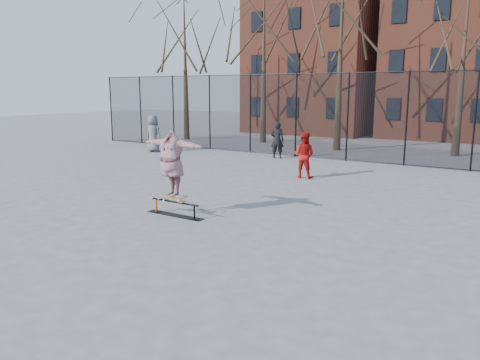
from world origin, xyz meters
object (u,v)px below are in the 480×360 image
Objects in this scene: skater at (172,165)px; bystander_grey at (153,134)px; bystander_red at (304,155)px; skateboard at (173,199)px; skate_rail at (175,210)px; bystander_black at (277,140)px.

bystander_grey is at bearing 139.23° from skater.
skater is 1.22× the size of bystander_red.
bystander_grey is (-9.28, 9.03, 0.53)m from skateboard.
bystander_red is at bearing 164.14° from bystander_grey.
skater reaches higher than bystander_red.
skate_rail is 10.95m from bystander_black.
skate_rail is at bearing -0.00° from skateboard.
skateboard is 0.47× the size of bystander_black.
skateboard is at bearing 0.00° from skater.
skater is 6.73m from bystander_red.
skateboard is 6.73m from bystander_red.
skateboard is at bearing 81.63° from bystander_red.
bystander_black reaches higher than skateboard.
skateboard is 10.92m from bystander_black.
skateboard is at bearing 180.00° from skate_rail.
bystander_black is (-2.80, 10.56, 0.71)m from skate_rail.
bystander_red is (9.79, -2.33, -0.12)m from bystander_grey.
bystander_black is (-2.74, 10.56, -0.46)m from skater.
skate_rail is at bearing 3.44° from skater.
bystander_red is at bearing 89.04° from skater.
skater is at bearing 84.44° from bystander_black.
skater is 1.20× the size of bystander_black.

